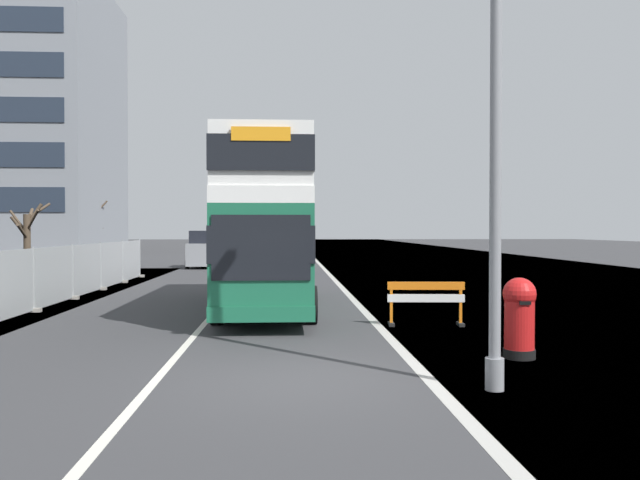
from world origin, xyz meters
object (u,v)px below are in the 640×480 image
at_px(car_oncoming_near, 276,257).
at_px(car_receding_mid, 205,250).
at_px(double_decker_bus, 268,224).
at_px(lamppost_foreground, 496,136).
at_px(roadworks_barrier, 426,297).
at_px(red_pillar_postbox, 519,314).

distance_m(car_oncoming_near, car_receding_mid, 7.73).
bearing_deg(double_decker_bus, car_receding_mid, 102.56).
bearing_deg(car_receding_mid, car_oncoming_near, -52.77).
relative_size(lamppost_foreground, roadworks_barrier, 4.20).
bearing_deg(car_receding_mid, lamppost_foreground, -74.77).
distance_m(double_decker_bus, red_pillar_postbox, 9.48).
bearing_deg(car_oncoming_near, roadworks_barrier, -77.36).
xyz_separation_m(lamppost_foreground, car_oncoming_near, (-3.78, 24.90, -2.98)).
distance_m(double_decker_bus, car_oncoming_near, 14.87).
bearing_deg(lamppost_foreground, car_receding_mid, 105.23).
distance_m(red_pillar_postbox, car_receding_mid, 30.33).
bearing_deg(double_decker_bus, lamppost_foreground, -69.48).
xyz_separation_m(lamppost_foreground, red_pillar_postbox, (1.27, 2.33, -3.07)).
height_order(car_oncoming_near, car_receding_mid, car_receding_mid).
relative_size(red_pillar_postbox, car_oncoming_near, 0.37).
distance_m(double_decker_bus, roadworks_barrier, 5.91).
relative_size(double_decker_bus, car_oncoming_near, 2.54).
relative_size(red_pillar_postbox, car_receding_mid, 0.39).
bearing_deg(lamppost_foreground, car_oncoming_near, 98.62).
xyz_separation_m(lamppost_foreground, car_receding_mid, (-8.45, 31.06, -2.81)).
height_order(lamppost_foreground, car_oncoming_near, lamppost_foreground).
xyz_separation_m(lamppost_foreground, roadworks_barrier, (0.37, 6.40, -3.19)).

